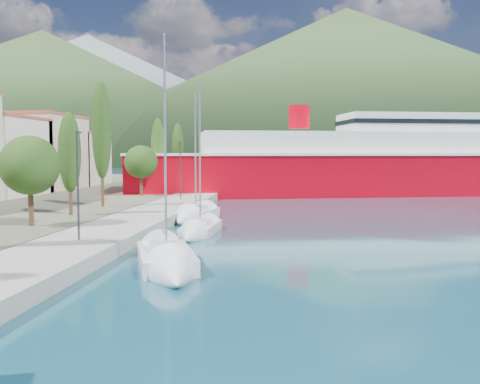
# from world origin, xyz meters

# --- Properties ---
(ground) EXTENTS (1400.00, 1400.00, 0.00)m
(ground) POSITION_xyz_m (0.00, 120.00, 0.00)
(ground) COLOR #134456
(quay) EXTENTS (5.00, 88.00, 0.80)m
(quay) POSITION_xyz_m (-9.00, 26.00, 0.40)
(quay) COLOR gray
(quay) RESTS_ON ground
(hills_far) EXTENTS (1480.00, 900.00, 180.00)m
(hills_far) POSITION_xyz_m (138.59, 618.73, 77.39)
(hills_far) COLOR slate
(hills_far) RESTS_ON ground
(hills_near) EXTENTS (1010.00, 520.00, 115.00)m
(hills_near) POSITION_xyz_m (98.04, 372.50, 49.18)
(hills_near) COLOR #304926
(hills_near) RESTS_ON ground
(tree_row) EXTENTS (4.04, 64.75, 11.63)m
(tree_row) POSITION_xyz_m (-14.92, 31.61, 5.80)
(tree_row) COLOR #47301E
(tree_row) RESTS_ON land_strip
(lamp_posts) EXTENTS (0.15, 46.40, 6.06)m
(lamp_posts) POSITION_xyz_m (-9.00, 15.68, 4.08)
(lamp_posts) COLOR #2D2D33
(lamp_posts) RESTS_ON quay
(sailboat_near) EXTENTS (5.25, 9.02, 12.43)m
(sailboat_near) POSITION_xyz_m (-2.75, 8.75, 0.33)
(sailboat_near) COLOR silver
(sailboat_near) RESTS_ON ground
(sailboat_mid) EXTENTS (2.24, 7.93, 11.35)m
(sailboat_mid) POSITION_xyz_m (-3.66, 20.10, 0.28)
(sailboat_mid) COLOR silver
(sailboat_mid) RESTS_ON ground
(sailboat_far) EXTENTS (3.46, 8.22, 11.72)m
(sailboat_far) POSITION_xyz_m (-5.66, 28.13, 0.33)
(sailboat_far) COLOR silver
(sailboat_far) RESTS_ON ground
(ferry) EXTENTS (65.93, 28.23, 12.81)m
(ferry) POSITION_xyz_m (12.34, 60.64, 3.90)
(ferry) COLOR #BB000F
(ferry) RESTS_ON ground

